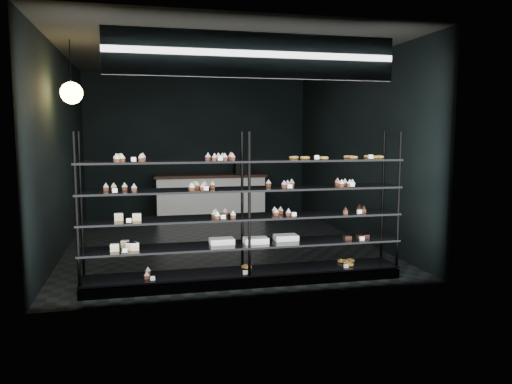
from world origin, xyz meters
TOP-DOWN VIEW (x-y plane):
  - room at (0.00, 0.00)m, footprint 5.01×6.01m
  - display_shelf at (-0.04, -2.45)m, footprint 4.00×0.50m
  - signage at (0.00, -2.93)m, footprint 3.30×0.05m
  - pendant_lamp at (-2.20, -0.96)m, footprint 0.31×0.31m
  - service_counter at (0.22, 2.50)m, footprint 2.46×0.65m

SIDE VIEW (x-z plane):
  - service_counter at x=0.22m, z-range -0.11..1.12m
  - display_shelf at x=-0.04m, z-range -0.33..1.58m
  - room at x=0.00m, z-range 0.00..3.20m
  - pendant_lamp at x=-2.20m, z-range 2.01..2.89m
  - signage at x=0.00m, z-range 2.50..3.00m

